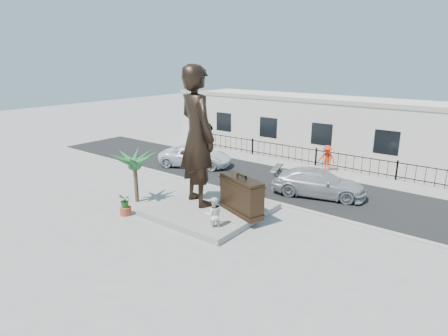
# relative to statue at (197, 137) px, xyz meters

# --- Properties ---
(ground) EXTENTS (100.00, 100.00, 0.00)m
(ground) POSITION_rel_statue_xyz_m (1.36, -1.61, -3.77)
(ground) COLOR #9E9991
(ground) RESTS_ON ground
(street) EXTENTS (40.00, 7.00, 0.01)m
(street) POSITION_rel_statue_xyz_m (1.36, 6.39, -3.76)
(street) COLOR black
(street) RESTS_ON ground
(curb) EXTENTS (40.00, 0.25, 0.12)m
(curb) POSITION_rel_statue_xyz_m (1.36, 2.89, -3.71)
(curb) COLOR #A5A399
(curb) RESTS_ON ground
(far_sidewalk) EXTENTS (40.00, 2.50, 0.02)m
(far_sidewalk) POSITION_rel_statue_xyz_m (1.36, 10.39, -3.76)
(far_sidewalk) COLOR #9E9991
(far_sidewalk) RESTS_ON ground
(plinth) EXTENTS (5.20, 5.20, 0.30)m
(plinth) POSITION_rel_statue_xyz_m (0.86, -0.11, -3.62)
(plinth) COLOR gray
(plinth) RESTS_ON ground
(fence) EXTENTS (22.00, 0.10, 1.20)m
(fence) POSITION_rel_statue_xyz_m (1.36, 11.19, -3.17)
(fence) COLOR black
(fence) RESTS_ON ground
(building) EXTENTS (28.00, 7.00, 4.40)m
(building) POSITION_rel_statue_xyz_m (1.36, 15.39, -1.57)
(building) COLOR silver
(building) RESTS_ON ground
(statue) EXTENTS (2.95, 2.43, 6.93)m
(statue) POSITION_rel_statue_xyz_m (0.00, 0.00, 0.00)
(statue) COLOR black
(statue) RESTS_ON plinth
(suitcase) EXTENTS (2.65, 1.59, 1.78)m
(suitcase) POSITION_rel_statue_xyz_m (2.56, 0.20, -2.58)
(suitcase) COLOR #302114
(suitcase) RESTS_ON plinth
(tourist) EXTENTS (1.01, 1.00, 1.64)m
(tourist) POSITION_rel_statue_xyz_m (2.43, -1.71, -2.94)
(tourist) COLOR white
(tourist) RESTS_ON ground
(car_white) EXTENTS (5.66, 4.23, 1.43)m
(car_white) POSITION_rel_statue_xyz_m (-5.43, 5.78, -3.04)
(car_white) COLOR white
(car_white) RESTS_ON street
(car_silver) EXTENTS (5.54, 3.49, 1.50)m
(car_silver) POSITION_rel_statue_xyz_m (4.12, 5.50, -3.01)
(car_silver) COLOR #A4A6A8
(car_silver) RESTS_ON street
(worker) EXTENTS (1.22, 0.79, 1.79)m
(worker) POSITION_rel_statue_xyz_m (2.52, 10.38, -2.85)
(worker) COLOR #FA330D
(worker) RESTS_ON far_sidewalk
(palm_tree) EXTENTS (1.80, 1.80, 3.20)m
(palm_tree) POSITION_rel_statue_xyz_m (-3.23, -1.40, -3.77)
(palm_tree) COLOR #215C2B
(palm_tree) RESTS_ON ground
(planter) EXTENTS (0.56, 0.56, 0.40)m
(planter) POSITION_rel_statue_xyz_m (-2.23, -2.94, -3.57)
(planter) COLOR #9F422A
(planter) RESTS_ON ground
(shrub) EXTENTS (0.78, 0.74, 0.69)m
(shrub) POSITION_rel_statue_xyz_m (-2.23, -2.94, -3.02)
(shrub) COLOR #215D1E
(shrub) RESTS_ON planter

